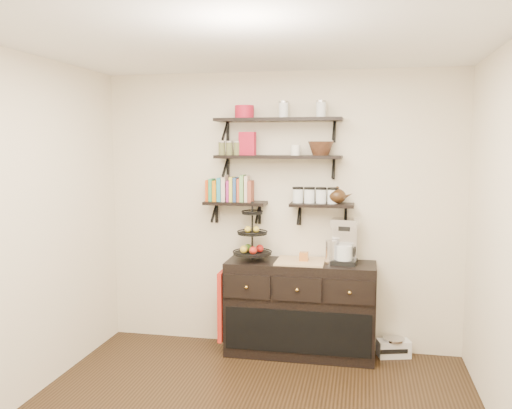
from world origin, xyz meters
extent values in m
cube|color=white|center=(0.00, 0.00, 2.70)|extent=(3.50, 3.50, 0.02)
cube|color=beige|center=(0.00, 1.75, 1.35)|extent=(3.50, 0.02, 2.70)
cube|color=beige|center=(-1.75, 0.00, 1.35)|extent=(0.02, 3.50, 2.70)
cube|color=black|center=(0.00, 1.61, 2.23)|extent=(1.20, 0.27, 0.03)
cube|color=black|center=(-0.52, 1.74, 2.12)|extent=(0.02, 0.03, 0.20)
cube|color=black|center=(0.52, 1.74, 2.12)|extent=(0.02, 0.03, 0.20)
cube|color=black|center=(0.00, 1.61, 1.89)|extent=(1.20, 0.27, 0.03)
cube|color=black|center=(-0.52, 1.74, 1.77)|extent=(0.02, 0.03, 0.20)
cube|color=black|center=(0.52, 1.74, 1.77)|extent=(0.02, 0.03, 0.20)
cube|color=black|center=(-0.42, 1.62, 1.44)|extent=(0.60, 0.25, 0.03)
cube|color=black|center=(-0.64, 1.74, 1.32)|extent=(0.02, 0.03, 0.20)
cube|color=black|center=(-0.20, 1.74, 1.32)|extent=(0.03, 0.03, 0.20)
cube|color=black|center=(0.42, 1.62, 1.44)|extent=(0.60, 0.25, 0.03)
cube|color=black|center=(0.20, 1.74, 1.32)|extent=(0.03, 0.03, 0.20)
cube|color=black|center=(0.64, 1.74, 1.32)|extent=(0.02, 0.03, 0.20)
cube|color=#C3410F|center=(-0.68, 1.63, 1.55)|extent=(0.02, 0.15, 0.20)
cube|color=#2A8152|center=(-0.65, 1.63, 1.57)|extent=(0.03, 0.15, 0.24)
cube|color=orange|center=(-0.61, 1.63, 1.55)|extent=(0.04, 0.15, 0.21)
cube|color=teal|center=(-0.57, 1.63, 1.57)|extent=(0.03, 0.15, 0.25)
cube|color=beige|center=(-0.54, 1.63, 1.56)|extent=(0.03, 0.15, 0.22)
cube|color=#9A2072|center=(-0.50, 1.63, 1.58)|extent=(0.04, 0.15, 0.26)
cube|color=yellow|center=(-0.46, 1.63, 1.56)|extent=(0.03, 0.15, 0.23)
cube|color=#2B4B84|center=(-0.42, 1.63, 1.55)|extent=(0.03, 0.15, 0.20)
cube|color=#B1462B|center=(-0.38, 1.63, 1.57)|extent=(0.04, 0.15, 0.24)
cube|color=#6FA95D|center=(-0.34, 1.63, 1.55)|extent=(0.03, 0.15, 0.21)
cube|color=beige|center=(-0.31, 1.63, 1.57)|extent=(0.03, 0.15, 0.25)
cube|color=brown|center=(-0.27, 1.63, 1.56)|extent=(0.02, 0.15, 0.22)
cylinder|color=silver|center=(0.19, 1.63, 1.51)|extent=(0.10, 0.10, 0.13)
cylinder|color=silver|center=(0.30, 1.63, 1.51)|extent=(0.10, 0.10, 0.13)
cylinder|color=silver|center=(0.41, 1.63, 1.51)|extent=(0.10, 0.10, 0.13)
cylinder|color=silver|center=(0.52, 1.63, 1.51)|extent=(0.10, 0.10, 0.13)
cube|color=black|center=(0.23, 1.51, 0.45)|extent=(1.40, 0.45, 0.90)
cube|color=tan|center=(0.23, 1.51, 0.91)|extent=(0.45, 0.41, 0.02)
sphere|color=gold|center=(-0.23, 1.26, 0.70)|extent=(0.04, 0.04, 0.04)
sphere|color=gold|center=(0.23, 1.26, 0.70)|extent=(0.04, 0.04, 0.04)
sphere|color=gold|center=(0.70, 1.26, 0.70)|extent=(0.04, 0.04, 0.04)
cylinder|color=black|center=(-0.23, 1.51, 1.17)|extent=(0.02, 0.02, 0.54)
cylinder|color=black|center=(-0.23, 1.51, 0.96)|extent=(0.37, 0.37, 0.01)
cylinder|color=black|center=(-0.23, 1.51, 1.16)|extent=(0.28, 0.28, 0.02)
cylinder|color=black|center=(-0.23, 1.51, 1.35)|extent=(0.19, 0.19, 0.02)
sphere|color=#B21914|center=(-0.16, 1.56, 1.01)|extent=(0.08, 0.08, 0.08)
sphere|color=gold|center=(-0.27, 1.51, 1.20)|extent=(0.06, 0.06, 0.06)
cube|color=#AB6127|center=(0.27, 1.51, 0.96)|extent=(0.08, 0.08, 0.08)
cube|color=black|center=(0.64, 1.51, 0.92)|extent=(0.25, 0.23, 0.04)
cube|color=silver|center=(0.64, 1.59, 1.10)|extent=(0.24, 0.11, 0.36)
cube|color=silver|center=(0.64, 1.51, 1.29)|extent=(0.25, 0.23, 0.07)
cylinder|color=silver|center=(0.64, 1.49, 1.01)|extent=(0.16, 0.16, 0.14)
cylinder|color=silver|center=(0.52, 1.49, 1.01)|extent=(0.11, 0.11, 0.22)
cube|color=#B62C13|center=(-0.50, 1.41, 0.48)|extent=(0.04, 0.29, 0.67)
cube|color=silver|center=(1.11, 1.63, 0.08)|extent=(0.33, 0.22, 0.16)
cylinder|color=silver|center=(1.11, 1.63, 0.17)|extent=(0.25, 0.25, 0.02)
cube|color=black|center=(1.11, 1.55, 0.08)|extent=(0.25, 0.08, 0.04)
cube|color=#A9132B|center=(-0.30, 1.61, 2.01)|extent=(0.17, 0.09, 0.22)
cylinder|color=white|center=(0.17, 1.61, 1.95)|extent=(0.09, 0.09, 0.10)
cylinder|color=#A9132B|center=(-0.33, 1.61, 2.31)|extent=(0.18, 0.18, 0.12)
camera|label=1|loc=(0.81, -3.47, 2.00)|focal=38.00mm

